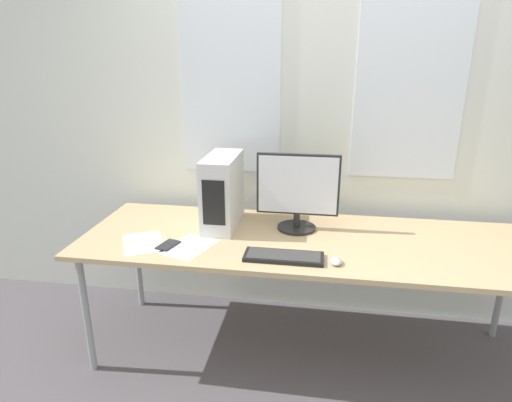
% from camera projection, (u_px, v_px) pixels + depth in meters
% --- Properties ---
extents(wall_back, '(8.00, 0.07, 2.70)m').
position_uv_depth(wall_back, '(316.00, 119.00, 2.74)').
color(wall_back, silver).
rests_on(wall_back, ground_plane).
extents(desk, '(2.58, 0.85, 0.76)m').
position_uv_depth(desk, '(308.00, 246.00, 2.42)').
color(desk, tan).
rests_on(desk, ground_plane).
extents(pc_tower, '(0.18, 0.43, 0.43)m').
position_uv_depth(pc_tower, '(222.00, 191.00, 2.54)').
color(pc_tower, silver).
rests_on(pc_tower, desk).
extents(monitor_main, '(0.48, 0.23, 0.46)m').
position_uv_depth(monitor_main, '(298.00, 191.00, 2.47)').
color(monitor_main, black).
rests_on(monitor_main, desk).
extents(keyboard, '(0.40, 0.15, 0.02)m').
position_uv_depth(keyboard, '(284.00, 257.00, 2.17)').
color(keyboard, black).
rests_on(keyboard, desk).
extents(mouse, '(0.06, 0.08, 0.03)m').
position_uv_depth(mouse, '(336.00, 261.00, 2.12)').
color(mouse, '#B2B2B7').
rests_on(mouse, desk).
extents(cell_phone, '(0.11, 0.15, 0.01)m').
position_uv_depth(cell_phone, '(168.00, 245.00, 2.32)').
color(cell_phone, '#232328').
rests_on(cell_phone, desk).
extents(paper_sheet_left, '(0.32, 0.36, 0.00)m').
position_uv_depth(paper_sheet_left, '(143.00, 243.00, 2.36)').
color(paper_sheet_left, white).
rests_on(paper_sheet_left, desk).
extents(paper_sheet_front, '(0.30, 0.35, 0.00)m').
position_uv_depth(paper_sheet_front, '(190.00, 247.00, 2.31)').
color(paper_sheet_front, white).
rests_on(paper_sheet_front, desk).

